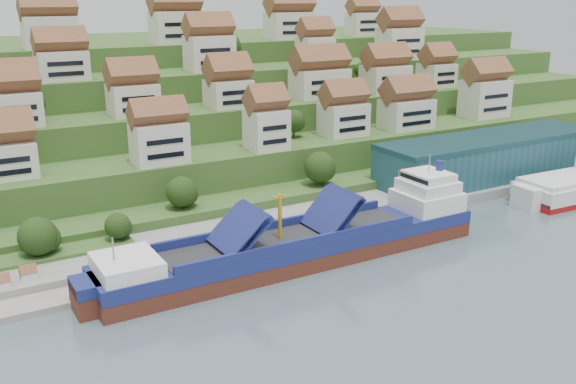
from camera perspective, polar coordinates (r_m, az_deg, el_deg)
ground at (r=117.83m, az=5.92°, el=-5.04°), size 300.00×300.00×0.00m
quay at (r=140.16m, az=8.97°, el=-1.02°), size 180.00×14.00×2.20m
pebble_beach at (r=109.13m, az=-24.07°, el=-8.12°), size 45.00×20.00×1.00m
hillside at (r=204.78m, az=-11.35°, el=7.37°), size 260.00×128.00×31.00m
hillside_village at (r=164.77m, az=-5.46°, el=10.14°), size 158.54×63.45×28.87m
hillside_trees at (r=140.10m, az=-10.18°, el=4.87°), size 124.44×62.48×31.81m
warehouse at (r=161.35m, az=17.52°, el=3.05°), size 60.00×15.00×10.00m
flagpole at (r=133.64m, az=9.79°, el=0.63°), size 1.28×0.16×8.00m
cargo_ship at (r=111.16m, az=1.79°, el=-4.67°), size 70.00×10.92×15.42m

